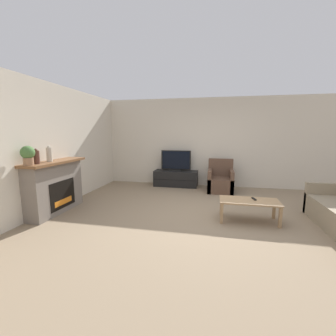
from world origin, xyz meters
name	(u,v)px	position (x,y,z in m)	size (l,w,h in m)	color
ground_plane	(203,216)	(0.00, 0.00, 0.00)	(24.00, 24.00, 0.00)	#89755B
wall_back	(209,143)	(0.00, 2.71, 1.35)	(12.00, 0.06, 2.70)	beige
wall_left	(57,147)	(-3.25, 0.00, 1.35)	(0.06, 12.00, 2.70)	beige
fireplace	(55,186)	(-3.04, -0.41, 0.55)	(0.46, 1.48, 1.09)	slate
mantel_vase_left	(36,157)	(-3.03, -0.85, 1.22)	(0.11, 0.11, 0.28)	#512D23
mantel_vase_centre_left	(49,154)	(-3.03, -0.52, 1.24)	(0.11, 0.11, 0.32)	beige
potted_plant	(28,154)	(-3.03, -1.04, 1.28)	(0.23, 0.23, 0.34)	#936B4C
tv_stand	(176,178)	(-0.98, 2.39, 0.24)	(1.34, 0.50, 0.48)	black
tv	(176,161)	(-0.98, 2.39, 0.78)	(0.92, 0.18, 0.63)	black
armchair	(220,181)	(0.36, 2.04, 0.29)	(0.70, 0.76, 0.90)	brown
coffee_table	(249,203)	(0.85, -0.10, 0.36)	(1.08, 0.52, 0.41)	#A37F56
remote	(254,199)	(0.94, -0.02, 0.42)	(0.07, 0.16, 0.02)	black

